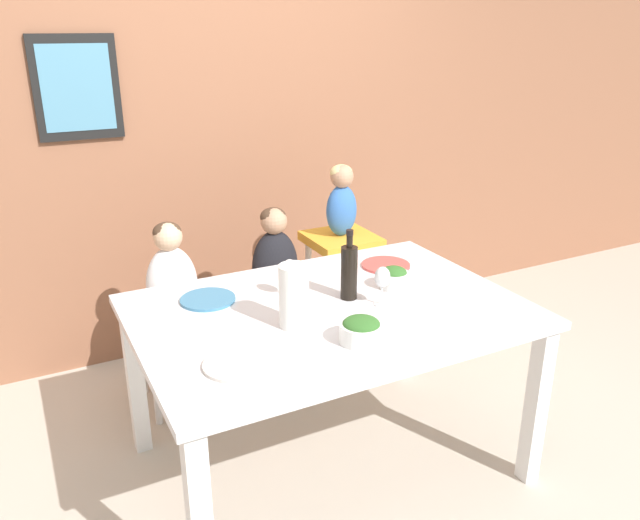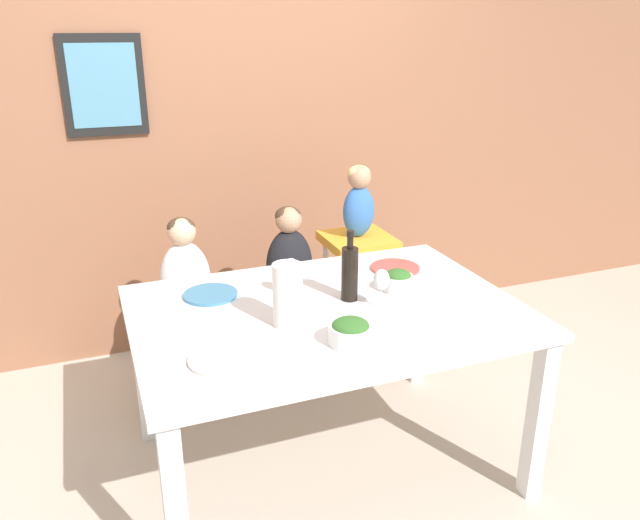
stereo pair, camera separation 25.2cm
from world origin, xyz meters
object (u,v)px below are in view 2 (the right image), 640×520
paper_towel_roll (288,295)px  salad_bowl_large (351,332)px  chair_far_center (290,311)px  salad_bowl_small (398,280)px  wine_glass_near (382,281)px  wine_glass_far (291,269)px  chair_far_left (190,328)px  dinner_plate_front_left (222,359)px  person_child_center (289,256)px  dinner_plate_back_right (395,268)px  person_baby_right (359,199)px  wine_bottle (350,272)px  person_child_left (185,270)px  chair_right_highchair (357,264)px  dinner_plate_back_left (210,294)px

paper_towel_roll → salad_bowl_large: paper_towel_roll is taller
chair_far_center → salad_bowl_small: salad_bowl_small is taller
chair_far_center → wine_glass_near: wine_glass_near is taller
salad_bowl_small → wine_glass_far: bearing=164.9°
chair_far_left → paper_towel_roll: bearing=-74.1°
wine_glass_near → salad_bowl_small: bearing=41.7°
chair_far_center → dinner_plate_front_left: dinner_plate_front_left is taller
person_child_center → dinner_plate_front_left: person_child_center is taller
dinner_plate_front_left → dinner_plate_back_right: (0.95, 0.55, 0.00)m
person_baby_right → wine_bottle: 0.84m
person_child_left → salad_bowl_large: 1.18m
salad_bowl_small → dinner_plate_back_right: 0.25m
person_child_center → wine_glass_near: size_ratio=3.15×
chair_far_left → salad_bowl_small: bearing=-42.8°
chair_right_highchair → dinner_plate_back_left: dinner_plate_back_left is taller
wine_glass_near → dinner_plate_back_right: 0.45m
wine_glass_near → chair_right_highchair: bearing=71.4°
chair_far_left → paper_towel_roll: 1.04m
chair_far_center → dinner_plate_back_left: 0.82m
wine_glass_far → salad_bowl_small: wine_glass_far is taller
wine_glass_far → person_child_center: bearing=72.6°
person_baby_right → salad_bowl_large: person_baby_right is taller
person_child_center → person_baby_right: (0.39, 0.00, 0.27)m
paper_towel_roll → wine_glass_near: paper_towel_roll is taller
chair_right_highchair → dinner_plate_back_left: size_ratio=3.30×
person_child_left → dinner_plate_back_right: person_child_left is taller
dinner_plate_back_right → wine_bottle: bearing=-145.0°
salad_bowl_large → salad_bowl_small: size_ratio=1.22×
paper_towel_roll → wine_glass_far: bearing=68.6°
chair_far_left → person_child_center: 0.63m
chair_far_left → person_child_center: person_child_center is taller
chair_right_highchair → wine_glass_near: size_ratio=4.57×
chair_far_center → person_child_left: (-0.55, 0.00, 0.32)m
chair_far_left → paper_towel_roll: size_ratio=1.79×
chair_far_center → paper_towel_roll: bearing=-108.6°
wine_glass_near → person_child_left: bearing=126.9°
chair_far_center → person_baby_right: 0.71m
paper_towel_roll → dinner_plate_front_left: bearing=-148.7°
chair_far_center → dinner_plate_back_left: bearing=-135.9°
chair_far_left → wine_glass_far: wine_glass_far is taller
chair_far_center → dinner_plate_back_right: 0.73m
chair_far_center → dinner_plate_back_left: (-0.52, -0.50, 0.39)m
person_baby_right → chair_right_highchair: bearing=-90.0°
person_child_center → wine_glass_far: bearing=-107.4°
person_child_center → dinner_plate_back_left: bearing=-135.9°
paper_towel_roll → dinner_plate_back_right: bearing=29.5°
wine_glass_far → wine_bottle: bearing=-31.4°
chair_far_left → dinner_plate_back_right: dinner_plate_back_right is taller
wine_glass_far → salad_bowl_large: bearing=-83.0°
chair_far_center → wine_glass_far: (-0.19, -0.62, 0.50)m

